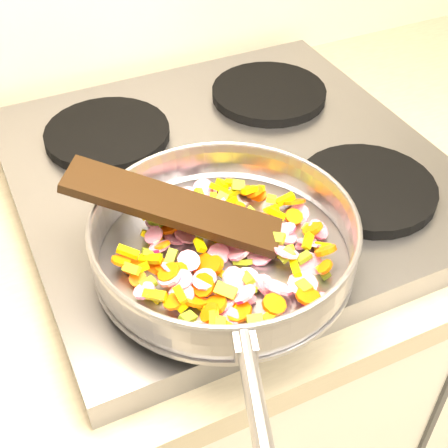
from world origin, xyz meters
name	(u,v)px	position (x,y,z in m)	size (l,w,h in m)	color
cooktop	(230,175)	(-0.70, 1.67, 0.92)	(0.60, 0.60, 0.04)	#939399
grate_fl	(177,250)	(-0.84, 1.52, 0.95)	(0.19, 0.19, 0.02)	black
grate_fr	(367,189)	(-0.56, 1.52, 0.95)	(0.19, 0.19, 0.02)	black
grate_bl	(107,134)	(-0.84, 1.81, 0.95)	(0.19, 0.19, 0.02)	black
grate_br	(269,93)	(-0.56, 1.81, 0.95)	(0.19, 0.19, 0.02)	black
saute_pan	(224,239)	(-0.80, 1.48, 0.99)	(0.35, 0.51, 0.06)	#9E9EA5
vegetable_heap	(226,247)	(-0.79, 1.48, 0.97)	(0.27, 0.26, 0.05)	#7C9F1A
wooden_spatula	(173,206)	(-0.84, 1.53, 1.01)	(0.26, 0.06, 0.01)	black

